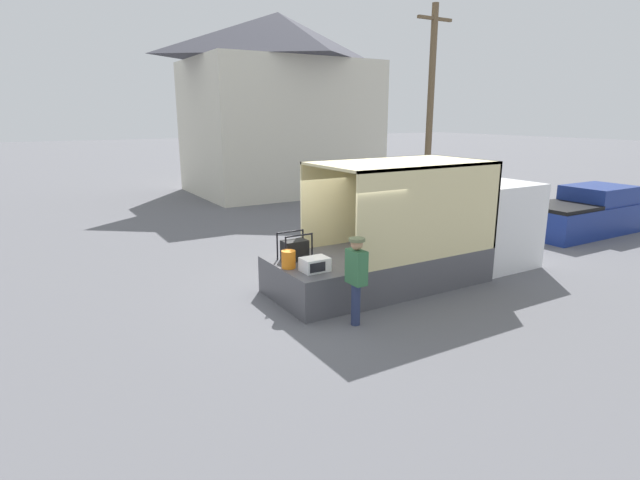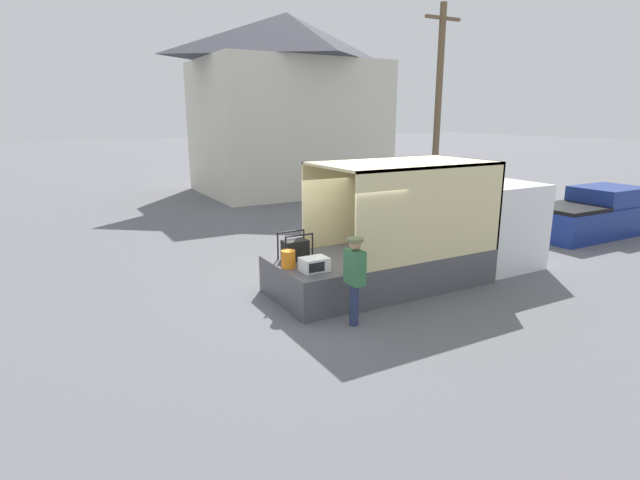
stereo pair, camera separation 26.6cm
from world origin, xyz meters
The scene contains 10 objects.
ground_plane centered at (0.00, 0.00, 0.00)m, with size 160.00×160.00×0.00m, color slate.
box_truck centered at (3.60, 0.00, 0.94)m, with size 6.15×2.34×2.93m.
tailgate_deck centered at (-0.58, 0.00, 0.42)m, with size 1.15×2.22×0.84m, color #4C4C51.
microwave centered at (-0.59, -0.53, 0.99)m, with size 0.56×0.42×0.29m.
portable_generator centered at (-0.54, 0.42, 1.08)m, with size 0.69×0.45×0.62m.
orange_bucket centered at (-0.96, -0.06, 1.03)m, with size 0.30×0.30×0.37m.
worker_person centered at (-0.31, -1.61, 1.07)m, with size 0.31×0.44×1.74m.
pickup_truck_blue centered at (11.03, 0.77, 0.67)m, with size 5.02×1.87×1.60m.
house_backdrop centered at (6.34, 15.04, 4.55)m, with size 9.33×7.11×8.94m.
utility_pole centered at (9.78, 7.50, 4.37)m, with size 1.80×0.28×8.42m.
Camera 1 is at (-5.53, -9.04, 3.98)m, focal length 28.00 mm.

